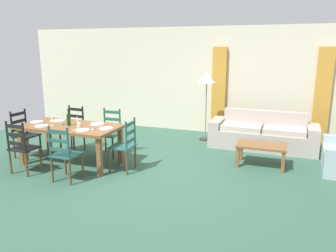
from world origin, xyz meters
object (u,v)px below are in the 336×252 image
(wine_bottle, at_px, (69,119))
(standing_lamp, at_px, (207,81))
(dining_chair_far_right, at_px, (110,132))
(coffee_cup_primary, at_px, (79,125))
(dining_chair_far_left, at_px, (73,129))
(coffee_table, at_px, (262,148))
(dining_chair_near_right, at_px, (64,154))
(dining_chair_head_east, at_px, (125,145))
(dining_chair_head_west, at_px, (24,134))
(couch, at_px, (263,135))
(wine_glass_near_right, at_px, (92,124))
(wine_glass_near_left, at_px, (52,120))
(dining_chair_near_left, at_px, (22,147))
(dining_table, at_px, (70,130))

(wine_bottle, relative_size, standing_lamp, 0.19)
(dining_chair_far_right, height_order, coffee_cup_primary, dining_chair_far_right)
(dining_chair_far_left, bearing_deg, coffee_table, 5.79)
(dining_chair_near_right, distance_m, dining_chair_head_east, 1.05)
(dining_chair_head_west, bearing_deg, couch, 27.38)
(wine_glass_near_right, height_order, couch, wine_glass_near_right)
(wine_glass_near_left, bearing_deg, standing_lamp, 48.82)
(dining_chair_head_east, distance_m, coffee_cup_primary, 0.94)
(dining_chair_near_left, height_order, dining_chair_far_left, same)
(wine_glass_near_right, distance_m, coffee_cup_primary, 0.33)
(dining_chair_head_east, bearing_deg, dining_chair_near_right, -131.75)
(dining_chair_near_left, xyz_separation_m, coffee_cup_primary, (0.75, 0.65, 0.32))
(dining_chair_far_left, relative_size, coffee_cup_primary, 10.67)
(dining_chair_far_right, xyz_separation_m, dining_chair_head_west, (-1.56, -0.71, 0.00))
(dining_chair_head_east, xyz_separation_m, coffee_table, (2.29, 1.11, -0.12))
(wine_glass_near_left, bearing_deg, dining_chair_near_right, -41.13)
(dining_chair_far_left, relative_size, wine_glass_near_left, 5.96)
(dining_chair_far_left, height_order, coffee_table, dining_chair_far_left)
(dining_table, distance_m, dining_chair_far_right, 0.86)
(dining_chair_near_right, distance_m, standing_lamp, 3.76)
(dining_chair_far_right, xyz_separation_m, coffee_cup_primary, (-0.16, -0.80, 0.32))
(dining_chair_head_east, height_order, couch, dining_chair_head_east)
(coffee_table, height_order, standing_lamp, standing_lamp)
(coffee_cup_primary, relative_size, coffee_table, 0.10)
(dining_chair_near_right, height_order, wine_glass_near_left, dining_chair_near_right)
(wine_glass_near_right, bearing_deg, couch, 41.73)
(dining_chair_head_east, xyz_separation_m, couch, (2.21, 2.32, -0.19))
(wine_glass_near_left, xyz_separation_m, couch, (3.66, 2.46, -0.57))
(dining_chair_near_right, height_order, couch, dining_chair_near_right)
(dining_chair_head_west, height_order, wine_bottle, wine_bottle)
(dining_chair_head_west, distance_m, coffee_cup_primary, 1.44)
(wine_glass_near_left, bearing_deg, couch, 33.86)
(dining_table, height_order, dining_chair_head_west, dining_chair_head_west)
(coffee_table, bearing_deg, wine_bottle, -162.02)
(dining_chair_near_right, distance_m, dining_chair_head_west, 1.76)
(dining_chair_far_left, distance_m, couch, 4.15)
(dining_chair_near_left, relative_size, dining_chair_far_left, 1.00)
(coffee_cup_primary, bearing_deg, wine_bottle, 164.41)
(dining_table, relative_size, wine_glass_near_left, 11.80)
(wine_bottle, relative_size, wine_glass_near_left, 1.96)
(coffee_cup_primary, relative_size, standing_lamp, 0.05)
(dining_chair_far_left, relative_size, couch, 0.42)
(dining_table, bearing_deg, wine_glass_near_right, -13.13)
(wine_bottle, height_order, standing_lamp, standing_lamp)
(dining_chair_near_right, distance_m, wine_bottle, 0.98)
(dining_chair_far_left, distance_m, wine_bottle, 0.94)
(wine_glass_near_right, bearing_deg, coffee_cup_primary, 170.31)
(dining_table, distance_m, dining_chair_near_left, 0.90)
(dining_chair_near_right, relative_size, wine_glass_near_left, 5.96)
(dining_chair_near_right, bearing_deg, wine_glass_near_right, 77.29)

